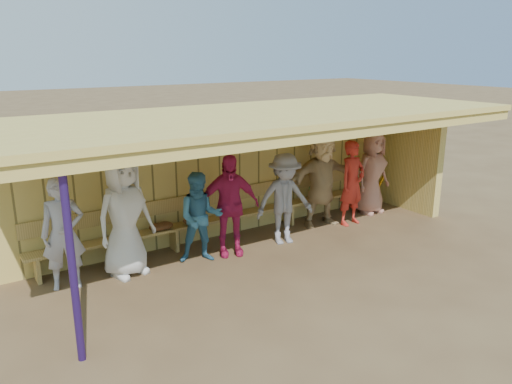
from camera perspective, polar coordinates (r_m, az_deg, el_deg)
ground at (r=8.90m, az=1.26°, el=-7.03°), size 90.00×90.00×0.00m
player_a at (r=7.92m, az=-21.19°, el=-4.50°), size 0.70×0.54×1.70m
player_b at (r=8.04m, az=-14.79°, el=-2.67°), size 1.07×0.83×1.95m
player_c at (r=8.39m, az=-6.37°, el=-2.91°), size 0.93×0.84×1.55m
player_d at (r=8.60m, az=-3.12°, el=-1.53°), size 1.14×0.76×1.79m
player_e at (r=9.14m, az=3.27°, el=-0.80°), size 1.21×0.86×1.69m
player_f at (r=10.16m, az=7.53°, el=1.48°), size 1.87×0.88×1.94m
player_g at (r=10.33m, az=10.93°, el=1.01°), size 0.67×0.48×1.74m
player_h at (r=11.16m, az=13.12°, el=2.13°), size 0.91×0.62×1.80m
dugout_structure at (r=9.17m, az=0.86°, el=4.72°), size 8.80×3.20×2.50m
bench at (r=9.60m, az=-2.54°, el=-1.97°), size 7.60×0.34×0.93m
dugout_equipment at (r=9.27m, az=-4.76°, el=-2.91°), size 5.48×0.62×0.80m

